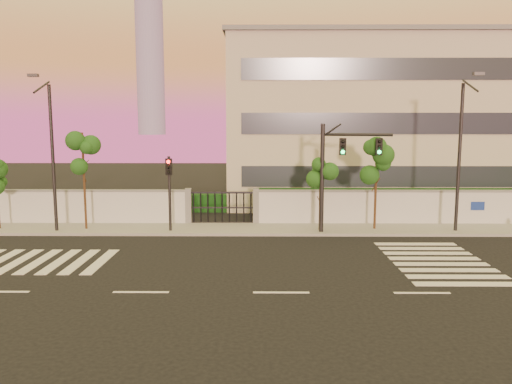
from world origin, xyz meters
The scene contains 14 objects.
ground centered at (0.00, 0.00, 0.00)m, with size 120.00×120.00×0.00m, color black.
sidewalk centered at (0.00, 10.50, 0.07)m, with size 60.00×3.00×0.15m, color gray.
perimeter_wall centered at (0.10, 12.00, 1.07)m, with size 60.00×0.36×2.20m.
hedge_row centered at (1.17, 14.74, 0.82)m, with size 41.00×4.25×1.80m.
institutional_building centered at (9.00, 21.99, 6.16)m, with size 24.40×12.40×12.25m.
distant_skyscraper centered at (-65.00, 280.00, 61.98)m, with size 16.00×16.00×118.00m.
road_markings centered at (-1.58, 3.76, 0.01)m, with size 57.00×7.62×0.02m.
street_tree_c centered at (-10.48, 10.25, 4.04)m, with size 1.52×1.21×5.50m.
street_tree_d centered at (2.56, 10.06, 3.04)m, with size 1.32×1.05×4.13m.
street_tree_e centered at (5.69, 10.41, 3.87)m, with size 1.63×1.30×5.25m.
traffic_signal_main centered at (3.33, 9.56, 3.78)m, with size 3.70×1.38×5.97m.
traffic_signal_secondary centered at (-5.69, 9.76, 2.68)m, with size 0.33×0.33×4.23m.
streetlight_west centered at (-11.97, 9.57, 4.55)m, with size 0.50×2.02×8.41m.
streetlight_east centered at (10.01, 9.75, 4.59)m, with size 0.51×2.04×8.49m.
Camera 1 is at (-0.75, -17.08, 5.94)m, focal length 35.00 mm.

